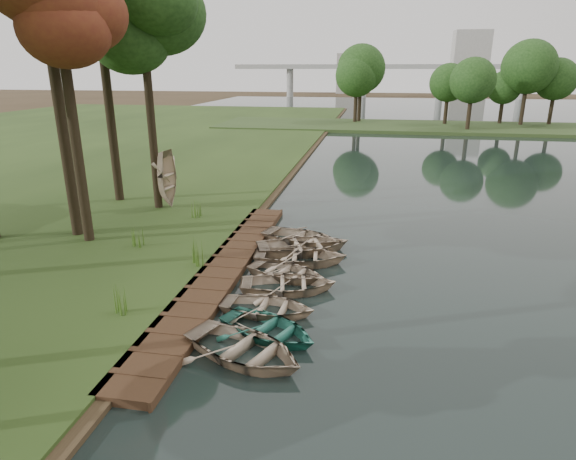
% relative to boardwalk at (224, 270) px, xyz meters
% --- Properties ---
extents(ground, '(300.00, 300.00, 0.00)m').
position_rel_boardwalk_xyz_m(ground, '(1.60, 0.00, -0.15)').
color(ground, '#3D2F1D').
extents(boardwalk, '(1.60, 16.00, 0.30)m').
position_rel_boardwalk_xyz_m(boardwalk, '(0.00, 0.00, 0.00)').
color(boardwalk, '#3A2616').
rests_on(boardwalk, ground).
extents(peninsula, '(50.00, 14.00, 0.45)m').
position_rel_boardwalk_xyz_m(peninsula, '(9.60, 50.00, 0.08)').
color(peninsula, '#31461F').
rests_on(peninsula, ground).
extents(far_trees, '(45.60, 5.60, 8.80)m').
position_rel_boardwalk_xyz_m(far_trees, '(6.27, 50.00, 6.28)').
color(far_trees, black).
rests_on(far_trees, peninsula).
extents(bridge, '(95.90, 4.00, 8.60)m').
position_rel_boardwalk_xyz_m(bridge, '(13.91, 120.00, 6.93)').
color(bridge, '#A5A5A0').
rests_on(bridge, ground).
extents(building_a, '(10.00, 8.00, 18.00)m').
position_rel_boardwalk_xyz_m(building_a, '(31.60, 140.00, 8.85)').
color(building_a, '#A5A5A0').
rests_on(building_a, ground).
extents(building_b, '(8.00, 8.00, 12.00)m').
position_rel_boardwalk_xyz_m(building_b, '(-3.40, 145.00, 5.85)').
color(building_b, '#A5A5A0').
rests_on(building_b, ground).
extents(rowboat_0, '(4.33, 3.80, 0.75)m').
position_rel_boardwalk_xyz_m(rowboat_0, '(2.31, -5.52, 0.27)').
color(rowboat_0, tan).
rests_on(rowboat_0, water).
extents(rowboat_1, '(3.80, 3.37, 0.65)m').
position_rel_boardwalk_xyz_m(rowboat_1, '(2.72, -4.31, 0.23)').
color(rowboat_1, '#276C5B').
rests_on(rowboat_1, water).
extents(rowboat_2, '(3.16, 2.34, 0.63)m').
position_rel_boardwalk_xyz_m(rowboat_2, '(2.40, -2.97, 0.22)').
color(rowboat_2, tan).
rests_on(rowboat_2, water).
extents(rowboat_3, '(3.78, 3.01, 0.70)m').
position_rel_boardwalk_xyz_m(rowboat_3, '(2.76, -1.21, 0.25)').
color(rowboat_3, tan).
rests_on(rowboat_3, water).
extents(rowboat_4, '(3.60, 3.04, 0.64)m').
position_rel_boardwalk_xyz_m(rowboat_4, '(2.50, -0.10, 0.22)').
color(rowboat_4, tan).
rests_on(rowboat_4, water).
extents(rowboat_5, '(3.97, 3.02, 0.77)m').
position_rel_boardwalk_xyz_m(rowboat_5, '(2.79, 1.42, 0.29)').
color(rowboat_5, tan).
rests_on(rowboat_5, water).
extents(rowboat_6, '(4.73, 4.07, 0.83)m').
position_rel_boardwalk_xyz_m(rowboat_6, '(2.74, 2.62, 0.31)').
color(rowboat_6, tan).
rests_on(rowboat_6, water).
extents(rowboat_7, '(4.29, 3.60, 0.76)m').
position_rel_boardwalk_xyz_m(rowboat_7, '(2.48, 3.69, 0.28)').
color(rowboat_7, tan).
rests_on(rowboat_7, water).
extents(stored_rowboat, '(3.37, 2.57, 0.65)m').
position_rel_boardwalk_xyz_m(stored_rowboat, '(-5.38, 7.46, 0.48)').
color(stored_rowboat, tan).
rests_on(stored_rowboat, bank).
extents(tree_2, '(4.50, 4.50, 11.20)m').
position_rel_boardwalk_xyz_m(tree_2, '(-6.80, 1.86, 9.34)').
color(tree_2, black).
rests_on(tree_2, bank).
extents(tree_6, '(4.73, 4.73, 11.28)m').
position_rel_boardwalk_xyz_m(tree_6, '(-6.04, 7.43, 9.34)').
color(tree_6, black).
rests_on(tree_6, bank).
extents(reeds_0, '(0.60, 0.60, 0.88)m').
position_rel_boardwalk_xyz_m(reeds_0, '(-1.99, -4.20, 0.59)').
color(reeds_0, '#3F661E').
rests_on(reeds_0, bank).
extents(reeds_1, '(0.60, 0.60, 0.99)m').
position_rel_boardwalk_xyz_m(reeds_1, '(-1.00, 0.03, 0.64)').
color(reeds_1, '#3F661E').
rests_on(reeds_1, bank).
extents(reeds_2, '(0.60, 0.60, 0.89)m').
position_rel_boardwalk_xyz_m(reeds_2, '(-4.32, 1.44, 0.60)').
color(reeds_2, '#3F661E').
rests_on(reeds_2, bank).
extents(reeds_3, '(0.60, 0.60, 0.98)m').
position_rel_boardwalk_xyz_m(reeds_3, '(-3.32, 5.99, 0.64)').
color(reeds_3, '#3F661E').
rests_on(reeds_3, bank).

